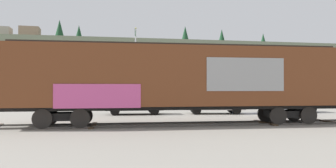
{
  "coord_description": "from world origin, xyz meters",
  "views": [
    {
      "loc": [
        -3.01,
        -16.1,
        1.86
      ],
      "look_at": [
        0.1,
        0.68,
        2.1
      ],
      "focal_mm": 34.3,
      "sensor_mm": 36.0,
      "label": 1
    }
  ],
  "objects_px": {
    "freight_car": "(181,78)",
    "flagpole": "(136,58)",
    "parked_car_black": "(134,103)",
    "parked_car_silver": "(214,103)",
    "parked_car_blue": "(286,102)"
  },
  "relations": [
    {
      "from": "parked_car_black",
      "to": "parked_car_blue",
      "type": "height_order",
      "value": "parked_car_black"
    },
    {
      "from": "parked_car_silver",
      "to": "parked_car_blue",
      "type": "height_order",
      "value": "parked_car_silver"
    },
    {
      "from": "flagpole",
      "to": "parked_car_black",
      "type": "distance_m",
      "value": 7.51
    },
    {
      "from": "freight_car",
      "to": "parked_car_black",
      "type": "distance_m",
      "value": 7.49
    },
    {
      "from": "parked_car_blue",
      "to": "freight_car",
      "type": "bearing_deg",
      "value": -145.75
    },
    {
      "from": "freight_car",
      "to": "parked_car_blue",
      "type": "bearing_deg",
      "value": 34.25
    },
    {
      "from": "freight_car",
      "to": "parked_car_black",
      "type": "relative_size",
      "value": 4.37
    },
    {
      "from": "freight_car",
      "to": "parked_car_black",
      "type": "height_order",
      "value": "freight_car"
    },
    {
      "from": "parked_car_silver",
      "to": "parked_car_blue",
      "type": "distance_m",
      "value": 5.94
    },
    {
      "from": "freight_car",
      "to": "flagpole",
      "type": "relative_size",
      "value": 2.37
    },
    {
      "from": "parked_car_black",
      "to": "parked_car_silver",
      "type": "xyz_separation_m",
      "value": [
        5.85,
        -0.49,
        -0.02
      ]
    },
    {
      "from": "parked_car_black",
      "to": "parked_car_silver",
      "type": "distance_m",
      "value": 5.87
    },
    {
      "from": "parked_car_silver",
      "to": "parked_car_blue",
      "type": "xyz_separation_m",
      "value": [
        5.94,
        0.16,
        -0.02
      ]
    },
    {
      "from": "flagpole",
      "to": "parked_car_silver",
      "type": "distance_m",
      "value": 9.48
    },
    {
      "from": "parked_car_silver",
      "to": "flagpole",
      "type": "bearing_deg",
      "value": 127.09
    }
  ]
}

